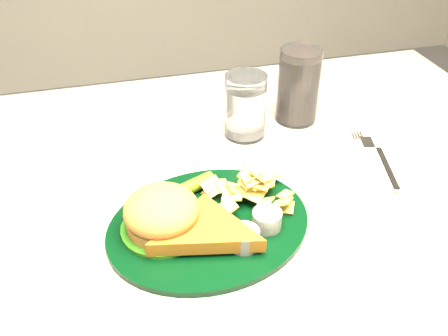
# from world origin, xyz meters

# --- Properties ---
(dinner_plate) EXTENTS (0.33, 0.29, 0.06)m
(dinner_plate) POSITION_xyz_m (-0.01, -0.08, 0.78)
(dinner_plate) COLOR black
(dinner_plate) RESTS_ON table
(water_glass) EXTENTS (0.09, 0.09, 0.11)m
(water_glass) POSITION_xyz_m (0.10, 0.14, 0.81)
(water_glass) COLOR white
(water_glass) RESTS_ON table
(cola_glass) EXTENTS (0.10, 0.10, 0.14)m
(cola_glass) POSITION_xyz_m (0.21, 0.16, 0.82)
(cola_glass) COLOR black
(cola_glass) RESTS_ON table
(fork_napkin) EXTENTS (0.15, 0.17, 0.01)m
(fork_napkin) POSITION_xyz_m (0.29, -0.02, 0.76)
(fork_napkin) COLOR white
(fork_napkin) RESTS_ON table
(ramekin) EXTENTS (0.05, 0.05, 0.03)m
(ramekin) POSITION_xyz_m (-0.29, 0.07, 0.76)
(ramekin) COLOR silver
(ramekin) RESTS_ON table
(wrapped_straw) EXTENTS (0.19, 0.12, 0.01)m
(wrapped_straw) POSITION_xyz_m (-0.06, 0.15, 0.75)
(wrapped_straw) COLOR white
(wrapped_straw) RESTS_ON table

